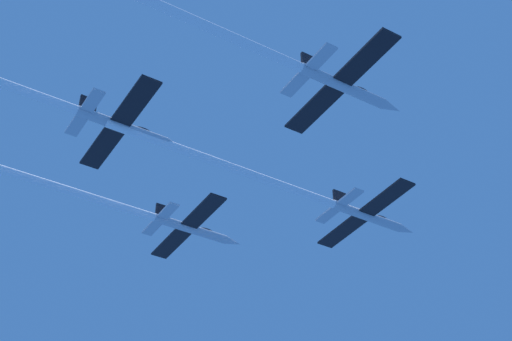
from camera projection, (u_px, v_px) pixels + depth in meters
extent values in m
cylinder|color=#B2BAC6|center=(367.00, 216.00, 88.86)|extent=(1.03, 9.37, 1.03)
cone|color=#B2BAC6|center=(406.00, 230.00, 91.25)|extent=(1.01, 2.06, 1.01)
ellipsoid|color=black|center=(381.00, 218.00, 89.98)|extent=(0.72, 1.87, 0.52)
cube|color=black|center=(342.00, 232.00, 91.46)|extent=(7.12, 2.06, 0.22)
cube|color=black|center=(387.00, 198.00, 85.87)|extent=(7.12, 2.06, 0.22)
cube|color=black|center=(340.00, 197.00, 88.04)|extent=(0.27, 1.69, 1.50)
cube|color=#B2BAC6|center=(328.00, 215.00, 88.66)|extent=(3.21, 1.24, 0.22)
cube|color=#B2BAC6|center=(350.00, 197.00, 85.76)|extent=(3.21, 1.24, 0.22)
cylinder|color=white|center=(228.00, 166.00, 81.26)|extent=(0.93, 26.91, 0.93)
cylinder|color=#B2BAC6|center=(191.00, 229.00, 92.19)|extent=(1.03, 9.37, 1.03)
cone|color=#B2BAC6|center=(233.00, 242.00, 94.58)|extent=(1.01, 2.06, 1.01)
ellipsoid|color=black|center=(206.00, 231.00, 93.31)|extent=(0.72, 1.87, 0.52)
cube|color=black|center=(171.00, 243.00, 94.79)|extent=(7.12, 2.06, 0.22)
cube|color=black|center=(204.00, 211.00, 89.20)|extent=(7.12, 2.06, 0.22)
cube|color=black|center=(162.00, 211.00, 91.37)|extent=(0.27, 1.69, 1.50)
cube|color=#B2BAC6|center=(152.00, 228.00, 91.99)|extent=(3.21, 1.24, 0.22)
cube|color=#B2BAC6|center=(168.00, 211.00, 89.09)|extent=(3.21, 1.24, 0.22)
cylinder|color=white|center=(18.00, 175.00, 83.54)|extent=(0.93, 31.93, 0.93)
cylinder|color=#B2BAC6|center=(343.00, 86.00, 72.63)|extent=(1.03, 9.37, 1.03)
cone|color=#B2BAC6|center=(392.00, 108.00, 75.03)|extent=(1.01, 2.06, 1.01)
ellipsoid|color=black|center=(361.00, 91.00, 73.76)|extent=(0.72, 1.87, 0.52)
cube|color=black|center=(314.00, 109.00, 75.23)|extent=(7.12, 2.06, 0.22)
cube|color=black|center=(366.00, 58.00, 69.64)|extent=(7.12, 2.06, 0.22)
cube|color=black|center=(309.00, 62.00, 71.82)|extent=(0.27, 1.69, 1.50)
cube|color=#B2BAC6|center=(295.00, 85.00, 72.44)|extent=(3.21, 1.24, 0.22)
cube|color=#B2BAC6|center=(322.00, 57.00, 69.53)|extent=(3.21, 1.24, 0.22)
cylinder|color=white|center=(148.00, 0.00, 64.34)|extent=(0.93, 30.25, 0.93)
cylinder|color=#B2BAC6|center=(123.00, 127.00, 76.47)|extent=(1.03, 9.37, 1.03)
cone|color=#B2BAC6|center=(176.00, 146.00, 78.86)|extent=(1.01, 2.06, 1.01)
ellipsoid|color=black|center=(143.00, 130.00, 77.59)|extent=(0.72, 1.87, 0.52)
cube|color=black|center=(102.00, 147.00, 79.07)|extent=(7.12, 2.06, 0.22)
cube|color=black|center=(136.00, 101.00, 73.47)|extent=(7.12, 2.06, 0.22)
cube|color=black|center=(88.00, 104.00, 75.65)|extent=(0.27, 1.69, 1.50)
cube|color=#B2BAC6|center=(76.00, 125.00, 76.27)|extent=(3.21, 1.24, 0.22)
cube|color=#B2BAC6|center=(93.00, 100.00, 73.36)|extent=(3.21, 1.24, 0.22)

